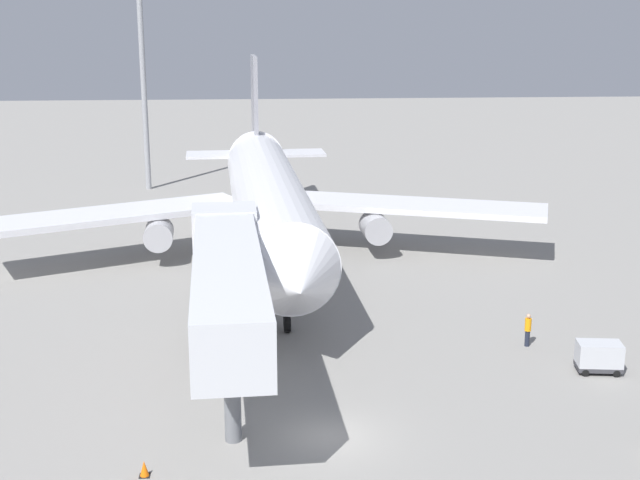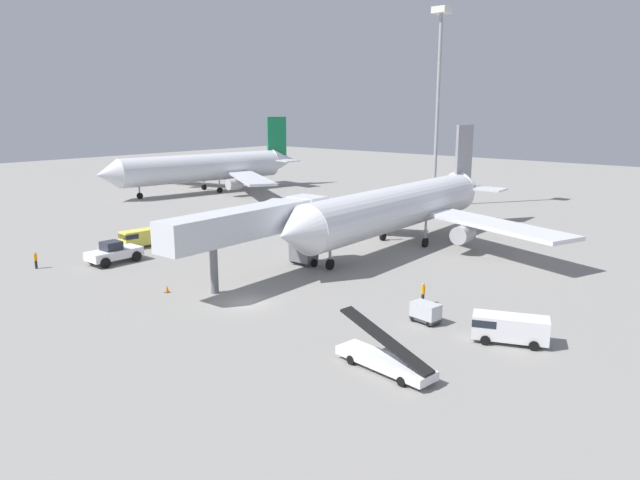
% 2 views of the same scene
% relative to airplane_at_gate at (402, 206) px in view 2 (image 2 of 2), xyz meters
% --- Properties ---
extents(ground_plane, '(300.00, 300.00, 0.00)m').
position_rel_airplane_at_gate_xyz_m(ground_plane, '(2.18, -26.84, -4.66)').
color(ground_plane, gray).
extents(airplane_at_gate, '(41.18, 42.99, 13.79)m').
position_rel_airplane_at_gate_xyz_m(airplane_at_gate, '(0.00, 0.00, 0.00)').
color(airplane_at_gate, silver).
rests_on(airplane_at_gate, ground).
extents(jet_bridge, '(4.22, 19.76, 7.14)m').
position_rel_airplane_at_gate_xyz_m(jet_bridge, '(-2.21, -21.08, 0.70)').
color(jet_bridge, silver).
rests_on(jet_bridge, ground).
extents(pushback_tug, '(2.91, 5.63, 2.35)m').
position_rel_airplane_at_gate_xyz_m(pushback_tug, '(-18.21, -27.06, -3.56)').
color(pushback_tug, white).
rests_on(pushback_tug, ground).
extents(belt_loader_truck, '(7.10, 2.57, 3.28)m').
position_rel_airplane_at_gate_xyz_m(belt_loader_truck, '(18.56, -30.00, -3.89)').
color(belt_loader_truck, white).
rests_on(belt_loader_truck, ground).
extents(service_van_far_center, '(2.42, 5.09, 2.04)m').
position_rel_airplane_at_gate_xyz_m(service_van_far_center, '(-22.54, -21.03, -3.49)').
color(service_van_far_center, '#E5DB4C').
rests_on(service_van_far_center, ground).
extents(service_van_mid_left, '(5.45, 3.76, 1.94)m').
position_rel_airplane_at_gate_xyz_m(service_van_mid_left, '(22.40, -20.60, -3.54)').
color(service_van_mid_left, white).
rests_on(service_van_mid_left, ground).
extents(baggage_cart_near_right, '(2.30, 1.56, 1.54)m').
position_rel_airplane_at_gate_xyz_m(baggage_cart_near_right, '(16.01, -20.93, -3.81)').
color(baggage_cart_near_right, '#38383D').
rests_on(baggage_cart_near_right, ground).
extents(ground_crew_worker_foreground, '(0.42, 0.42, 1.74)m').
position_rel_airplane_at_gate_xyz_m(ground_crew_worker_foreground, '(-22.15, -33.51, -3.74)').
color(ground_crew_worker_foreground, '#1E2333').
rests_on(ground_crew_worker_foreground, ground).
extents(ground_crew_worker_midground, '(0.42, 0.42, 1.82)m').
position_rel_airplane_at_gate_xyz_m(ground_crew_worker_midground, '(13.54, -17.26, -3.70)').
color(ground_crew_worker_midground, '#1E2333').
rests_on(ground_crew_worker_midground, ground).
extents(safety_cone_alpha, '(0.42, 0.42, 0.64)m').
position_rel_airplane_at_gate_xyz_m(safety_cone_alpha, '(-5.27, -29.47, -4.35)').
color(safety_cone_alpha, black).
rests_on(safety_cone_alpha, ground).
extents(airplane_background, '(44.98, 43.03, 14.19)m').
position_rel_airplane_at_gate_xyz_m(airplane_background, '(-53.70, 13.94, 0.08)').
color(airplane_background, silver).
rests_on(airplane_background, ground).
extents(apron_light_mast, '(2.40, 2.40, 31.41)m').
position_rel_airplane_at_gate_xyz_m(apron_light_mast, '(-11.85, 27.80, 16.46)').
color(apron_light_mast, '#93969B').
rests_on(apron_light_mast, ground).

